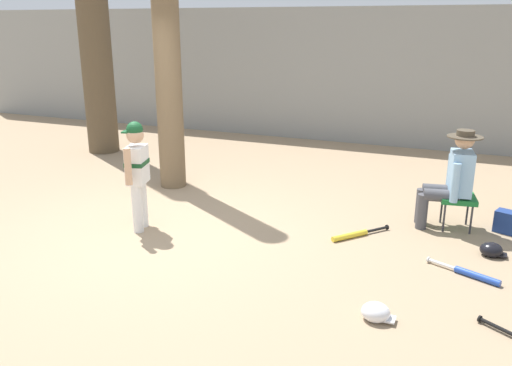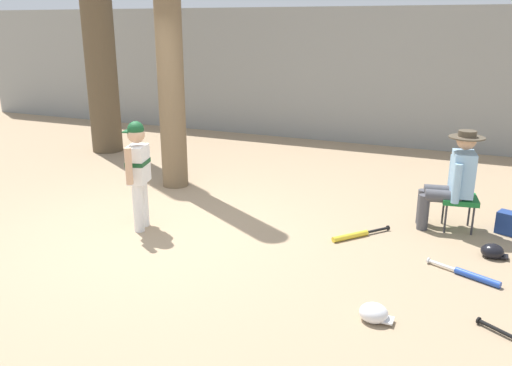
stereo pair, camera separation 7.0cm
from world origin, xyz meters
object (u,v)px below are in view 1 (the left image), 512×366
young_ballplayer (137,169)px  batting_helmet_white (376,312)px  folding_stool (458,199)px  batting_helmet_black (491,250)px  seated_spectator (451,177)px  bat_blue_youth (471,274)px  tree_near_player (166,39)px  handbag_beside_stool (511,223)px  bat_yellow_trainer (354,235)px

young_ballplayer → batting_helmet_white: (2.98, -0.95, -0.67)m
folding_stool → batting_helmet_black: size_ratio=1.68×
young_ballplayer → seated_spectator: size_ratio=1.09×
folding_stool → bat_blue_youth: size_ratio=0.65×
tree_near_player → folding_stool: size_ratio=10.50×
seated_spectator → young_ballplayer: bearing=-156.8°
tree_near_player → handbag_beside_stool: bearing=-1.2°
folding_stool → batting_helmet_white: bearing=-101.7°
seated_spectator → bat_blue_youth: (0.31, -1.28, -0.61)m
batting_helmet_white → bat_blue_youth: bearing=57.5°
tree_near_player → batting_helmet_black: (4.43, -0.86, -2.09)m
tree_near_player → bat_blue_youth: tree_near_player is taller
tree_near_player → bat_yellow_trainer: (2.98, -0.93, -2.13)m
seated_spectator → batting_helmet_black: bearing=-53.6°
handbag_beside_stool → bat_yellow_trainer: (-1.66, -0.83, -0.10)m
young_ballplayer → batting_helmet_black: 4.02m
seated_spectator → bat_blue_youth: 1.45m
bat_yellow_trainer → handbag_beside_stool: bearing=26.6°
tree_near_player → seated_spectator: tree_near_player is taller
batting_helmet_white → batting_helmet_black: (0.90, 1.73, -0.00)m
seated_spectator → handbag_beside_stool: bearing=7.9°
seated_spectator → batting_helmet_white: bearing=-99.6°
seated_spectator → tree_near_player: bearing=177.2°
handbag_beside_stool → bat_blue_youth: 1.43m
seated_spectator → handbag_beside_stool: seated_spectator is taller
seated_spectator → handbag_beside_stool: 0.87m
handbag_beside_stool → batting_helmet_white: handbag_beside_stool is taller
bat_blue_youth → young_ballplayer: bearing=-177.3°
bat_blue_youth → folding_stool: bearing=99.4°
folding_stool → bat_blue_youth: folding_stool is taller
batting_helmet_white → batting_helmet_black: batting_helmet_white is taller
seated_spectator → batting_helmet_white: seated_spectator is taller
folding_stool → bat_yellow_trainer: (-1.06, -0.75, -0.33)m
folding_stool → batting_helmet_black: 0.85m
tree_near_player → folding_stool: tree_near_player is taller
batting_helmet_black → young_ballplayer: bearing=-168.6°
handbag_beside_stool → batting_helmet_white: bearing=-113.9°
bat_blue_youth → batting_helmet_black: bearing=73.1°
bat_blue_youth → batting_helmet_black: (0.18, 0.60, 0.03)m
seated_spectator → batting_helmet_black: (0.50, -0.67, -0.57)m
tree_near_player → folding_stool: bearing=-2.5°
bat_yellow_trainer → batting_helmet_black: size_ratio=2.41×
seated_spectator → bat_blue_youth: seated_spectator is taller
seated_spectator → batting_helmet_white: (-0.41, -2.40, -0.57)m
young_ballplayer → batting_helmet_white: young_ballplayer is taller
handbag_beside_stool → seated_spectator: bearing=-172.1°
seated_spectator → bat_yellow_trainer: size_ratio=1.82×
folding_stool → bat_yellow_trainer: folding_stool is taller
tree_near_player → bat_blue_youth: 4.97m
young_ballplayer → batting_helmet_black: young_ballplayer is taller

